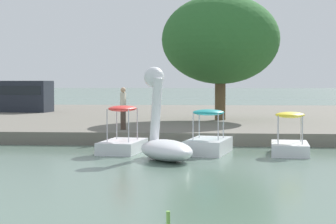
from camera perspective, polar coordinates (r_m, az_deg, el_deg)
The scene contains 8 objects.
shore_bank_far at distance 36.50m, azimuth 1.82°, elevation -0.55°, with size 149.92×27.87×0.49m, color #6B665B.
swan_boat at distance 18.58m, azimuth -0.39°, elevation -2.45°, with size 2.36×2.86×2.87m.
pedal_boat_red at distance 20.66m, azimuth -4.30°, elevation -2.58°, with size 1.51×2.46×1.59m.
pedal_boat_teal at distance 20.38m, azimuth 3.82°, elevation -2.76°, with size 1.68×2.59×1.47m.
pedal_boat_yellow at distance 20.43m, azimuth 11.38°, elevation -2.79°, with size 1.38×2.28×1.41m.
tree_broadleaf_right at distance 30.64m, azimuth 4.96°, elevation 6.80°, with size 7.68×7.57×6.27m.
person_on_path at distance 24.24m, azimuth -4.24°, elevation 0.44°, with size 0.21×0.24×1.69m.
parked_van at distance 39.96m, azimuth -14.08°, elevation 1.56°, with size 4.59×2.23×1.99m.
Camera 1 is at (1.74, -4.34, 2.38)m, focal length 64.77 mm.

